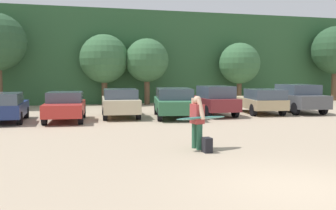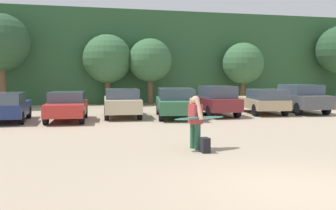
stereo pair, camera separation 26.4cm
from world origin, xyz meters
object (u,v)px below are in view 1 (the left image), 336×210
at_px(parked_car_dark_gray, 296,98).
at_px(parked_car_champagne, 120,102).
at_px(backpack_dropped, 207,145).
at_px(parked_car_tan, 260,100).
at_px(parked_car_red, 65,106).
at_px(person_adult, 197,119).
at_px(parked_car_forest_green, 174,102).
at_px(parked_car_maroon, 213,100).
at_px(parked_car_navy, 4,107).
at_px(surfboard_teal, 201,118).

bearing_deg(parked_car_dark_gray, parked_car_champagne, 93.92).
bearing_deg(backpack_dropped, parked_car_dark_gray, 44.91).
bearing_deg(backpack_dropped, parked_car_tan, 52.97).
bearing_deg(parked_car_dark_gray, parked_car_tan, 99.08).
xyz_separation_m(parked_car_red, person_adult, (3.81, -8.38, 0.19)).
bearing_deg(parked_car_red, parked_car_tan, -81.00).
height_order(parked_car_forest_green, parked_car_maroon, parked_car_maroon).
height_order(parked_car_maroon, backpack_dropped, parked_car_maroon).
relative_size(parked_car_navy, person_adult, 2.42).
bearing_deg(parked_car_forest_green, parked_car_red, 101.89).
height_order(parked_car_maroon, surfboard_teal, parked_car_maroon).
distance_m(parked_car_forest_green, backpack_dropped, 9.23).
xyz_separation_m(parked_car_forest_green, person_adult, (-1.83, -8.43, 0.11)).
distance_m(parked_car_red, parked_car_champagne, 3.03).
xyz_separation_m(parked_car_forest_green, parked_car_maroon, (2.38, 0.28, 0.01)).
height_order(parked_car_forest_green, surfboard_teal, parked_car_forest_green).
height_order(surfboard_teal, backpack_dropped, surfboard_teal).
relative_size(parked_car_navy, parked_car_dark_gray, 0.84).
height_order(parked_car_champagne, parked_car_tan, parked_car_champagne).
relative_size(parked_car_champagne, parked_car_forest_green, 0.89).
relative_size(parked_car_red, parked_car_maroon, 1.01).
relative_size(parked_car_tan, person_adult, 2.69).
bearing_deg(parked_car_red, parked_car_navy, 90.31).
bearing_deg(parked_car_navy, parked_car_dark_gray, -86.30).
xyz_separation_m(parked_car_forest_green, surfboard_teal, (-1.74, -8.55, 0.15)).
distance_m(parked_car_red, parked_car_dark_gray, 13.56).
bearing_deg(parked_car_navy, person_adult, -140.07).
xyz_separation_m(parked_car_navy, surfboard_teal, (6.71, -8.80, 0.22)).
distance_m(parked_car_dark_gray, backpack_dropped, 13.62).
bearing_deg(backpack_dropped, surfboard_teal, 90.76).
bearing_deg(parked_car_navy, parked_car_champagne, -81.07).
relative_size(surfboard_teal, backpack_dropped, 3.94).
xyz_separation_m(parked_car_forest_green, parked_car_dark_gray, (7.90, 0.56, 0.05)).
height_order(parked_car_champagne, parked_car_maroon, parked_car_maroon).
height_order(parked_car_red, parked_car_champagne, parked_car_champagne).
bearing_deg(surfboard_teal, parked_car_tan, -137.11).
relative_size(parked_car_champagne, parked_car_tan, 0.96).
height_order(parked_car_red, person_adult, person_adult).
relative_size(parked_car_maroon, parked_car_dark_gray, 0.84).
xyz_separation_m(parked_car_navy, parked_car_red, (2.81, -0.31, -0.01)).
bearing_deg(parked_car_dark_gray, parked_car_navy, 96.73).
relative_size(parked_car_navy, parked_car_champagne, 0.94).
bearing_deg(parked_car_tan, person_adult, 149.03).
height_order(parked_car_tan, surfboard_teal, parked_car_tan).
bearing_deg(parked_car_navy, backpack_dropped, -141.52).
distance_m(parked_car_navy, surfboard_teal, 11.07).
bearing_deg(parked_car_dark_gray, parked_car_maroon, 98.60).
bearing_deg(parked_car_forest_green, surfboard_teal, 179.82).
distance_m(parked_car_maroon, person_adult, 9.68).
distance_m(person_adult, backpack_dropped, 0.95).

